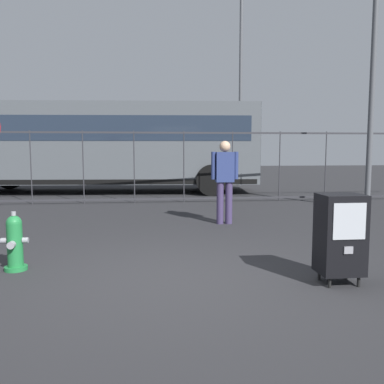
% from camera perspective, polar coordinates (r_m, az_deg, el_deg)
% --- Properties ---
extents(ground_plane, '(60.00, 60.00, 0.00)m').
position_cam_1_polar(ground_plane, '(4.98, -1.98, -11.87)').
color(ground_plane, '#262628').
extents(fire_hydrant, '(0.33, 0.31, 0.75)m').
position_cam_1_polar(fire_hydrant, '(5.70, -23.08, -6.41)').
color(fire_hydrant, '#1E7238').
rests_on(fire_hydrant, ground_plane).
extents(newspaper_box_primary, '(0.48, 0.42, 1.02)m').
position_cam_1_polar(newspaper_box_primary, '(4.99, 19.61, -5.43)').
color(newspaper_box_primary, black).
rests_on(newspaper_box_primary, ground_plane).
extents(pedestrian, '(0.55, 0.22, 1.67)m').
position_cam_1_polar(pedestrian, '(8.39, 4.49, 2.04)').
color(pedestrian, '#382D51').
rests_on(pedestrian, ground_plane).
extents(fence_barrier, '(18.03, 0.04, 2.00)m').
position_cam_1_polar(fence_barrier, '(11.69, -4.51, 3.53)').
color(fence_barrier, '#2D2D33').
rests_on(fence_barrier, ground_plane).
extents(bus_near, '(10.65, 3.36, 3.00)m').
position_cam_1_polar(bus_near, '(14.75, -12.18, 6.61)').
color(bus_near, '#4C5156').
rests_on(bus_near, ground_plane).
extents(street_light_near_left, '(0.32, 0.32, 7.93)m').
position_cam_1_polar(street_light_near_left, '(17.52, 6.69, 15.91)').
color(street_light_near_left, '#4C4F54').
rests_on(street_light_near_left, ground_plane).
extents(street_light_near_right, '(0.32, 0.32, 7.98)m').
position_cam_1_polar(street_light_near_right, '(11.69, 23.77, 20.61)').
color(street_light_near_right, '#4C4F54').
rests_on(street_light_near_right, ground_plane).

